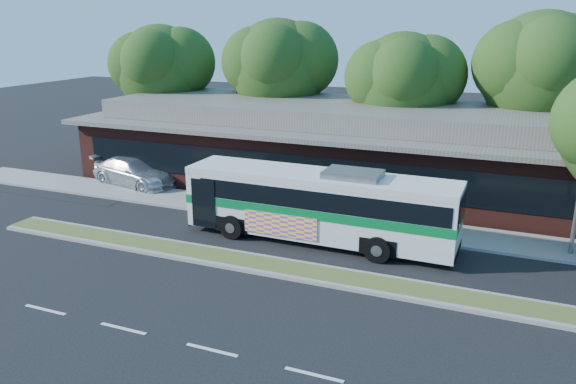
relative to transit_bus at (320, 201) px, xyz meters
name	(u,v)px	position (x,y,z in m)	size (l,w,h in m)	color
ground	(282,277)	(-0.09, -3.80, -1.75)	(120.00, 120.00, 0.00)	black
median_strip	(288,269)	(-0.09, -3.20, -1.67)	(26.00, 1.10, 0.15)	#445926
sidewalk	(336,220)	(-0.09, 2.60, -1.69)	(44.00, 2.60, 0.12)	gray
parking_lot	(81,166)	(-18.09, 6.20, -1.74)	(14.00, 12.00, 0.01)	black
plaza_building	(374,147)	(-0.09, 9.19, 0.38)	(33.20, 11.20, 4.45)	#4F1F19
tree_bg_a	(167,67)	(-14.67, 11.34, 4.12)	(6.47, 5.80, 8.63)	black
tree_bg_b	(285,65)	(-6.66, 12.35, 4.39)	(6.69, 6.00, 9.00)	black
tree_bg_c	(410,81)	(1.31, 11.34, 3.84)	(6.24, 5.60, 8.26)	black
tree_bg_d	(550,68)	(8.35, 12.35, 4.67)	(6.91, 6.20, 9.37)	black
transit_bus	(320,201)	(0.00, 0.00, 0.00)	(11.25, 2.76, 3.14)	silver
sedan	(134,172)	(-12.26, 4.00, -0.98)	(2.16, 5.32, 1.54)	silver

